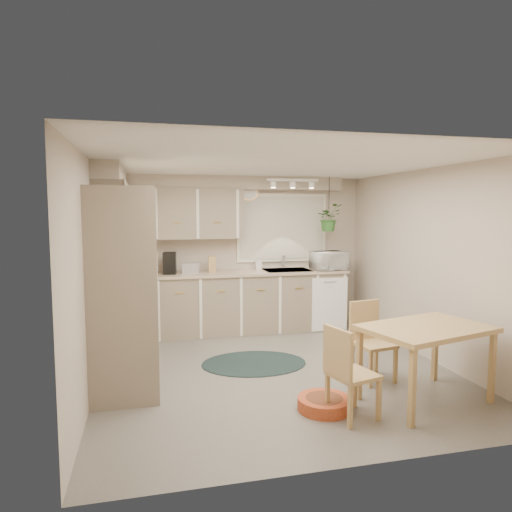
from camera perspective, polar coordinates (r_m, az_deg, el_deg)
The scene contains 35 objects.
floor at distance 5.54m, azimuth 2.43°, elevation -14.06°, with size 4.20×4.20×0.00m, color slate.
ceiling at distance 5.24m, azimuth 2.54°, elevation 11.47°, with size 4.20×4.20×0.00m, color silver.
wall_back at distance 7.29m, azimuth -2.06°, elevation 0.38°, with size 4.00×0.04×2.40m, color #B7A897.
wall_front at distance 3.32m, azimuth 12.56°, elevation -6.07°, with size 4.00×0.04×2.40m, color #B7A897.
wall_left at distance 5.09m, azimuth -19.73°, elevation -2.22°, with size 0.04×4.20×2.40m, color #B7A897.
wall_right at distance 6.12m, azimuth 20.81°, elevation -0.99°, with size 0.04×4.20×2.40m, color #B7A897.
base_cab_left at distance 6.06m, azimuth -15.75°, elevation -8.09°, with size 0.60×1.85×0.90m, color gray.
base_cab_back at distance 7.07m, azimuth -3.15°, elevation -5.94°, with size 3.60×0.60×0.90m, color gray.
counter_left at distance 5.97m, azimuth -15.77°, elevation -3.70°, with size 0.64×1.89×0.04m, color #CFB097.
counter_back at distance 6.98m, azimuth -3.16°, elevation -2.17°, with size 3.64×0.64×0.04m, color #CFB097.
oven_stack at distance 4.72m, azimuth -16.22°, elevation -4.55°, with size 0.65×0.65×2.10m, color gray.
wall_oven_face at distance 4.71m, azimuth -12.32°, elevation -4.47°, with size 0.02×0.56×0.58m, color white.
upper_cab_left at distance 6.03m, azimuth -17.24°, elevation 4.99°, with size 0.35×2.00×0.75m, color gray.
upper_cab_back at distance 6.95m, azimuth -9.92°, elevation 5.20°, with size 2.00×0.35×0.75m, color gray.
soffit_left at distance 6.05m, azimuth -17.62°, elevation 9.48°, with size 0.30×2.00×0.20m, color #B7A897.
soffit_back at distance 7.09m, azimuth -3.45°, elevation 9.12°, with size 3.60×0.30×0.20m, color #B7A897.
cooktop at distance 5.40m, azimuth -15.91°, elevation -4.41°, with size 0.52×0.58×0.02m, color white.
range_hood at distance 5.34m, azimuth -16.26°, elevation 0.40°, with size 0.40×0.60×0.14m, color white.
window_blinds at distance 7.40m, azimuth 3.30°, elevation 3.55°, with size 1.40×0.02×1.00m, color white.
window_frame at distance 7.41m, azimuth 3.28°, elevation 3.56°, with size 1.50×0.02×1.10m, color white.
sink at distance 7.21m, azimuth 3.89°, elevation -2.09°, with size 0.70×0.48×0.10m, color #A7A9AF.
dishwasher_front at distance 7.20m, azimuth 9.19°, elevation -5.99°, with size 0.58×0.01×0.83m, color white.
track_light_bar at distance 6.92m, azimuth 4.60°, elevation 9.45°, with size 0.80×0.04×0.04m, color white.
wall_clock at distance 7.27m, azimuth -0.87°, elevation 8.10°, with size 0.30×0.30×0.03m, color #E8AD52.
dining_table at distance 4.88m, azimuth 20.38°, elevation -12.51°, with size 1.20×0.80×0.75m, color tan.
chair_left at distance 4.32m, azimuth 12.04°, elevation -13.99°, with size 0.40×0.40×0.85m, color tan.
chair_back at distance 5.26m, azimuth 14.52°, elevation -10.38°, with size 0.40×0.40×0.86m, color tan.
braided_rug at distance 5.75m, azimuth -0.25°, elevation -13.25°, with size 1.29×0.97×0.01m, color black.
pet_bed at distance 4.56m, azimuth 8.52°, elevation -17.80°, with size 0.50×0.50×0.12m, color #BD5825.
microwave at distance 7.31m, azimuth 9.10°, elevation -0.33°, with size 0.52×0.29×0.35m, color white.
soap_bottle at distance 7.23m, azimuth 0.32°, elevation -1.35°, with size 0.09×0.21×0.10m, color white.
hanging_plant at distance 7.27m, azimuth 9.07°, elevation 4.38°, with size 0.39×0.43×0.34m, color #306528.
coffee_maker at distance 6.86m, azimuth -10.74°, elevation -0.87°, with size 0.18×0.22×0.32m, color black.
toaster at distance 6.92m, azimuth -8.22°, elevation -1.49°, with size 0.25×0.14×0.15m, color #A7A9AF.
knife_block at distance 6.98m, azimuth -5.51°, elevation -1.02°, with size 0.11×0.11×0.24m, color tan.
Camera 1 is at (-1.44, -5.02, 1.86)m, focal length 32.00 mm.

